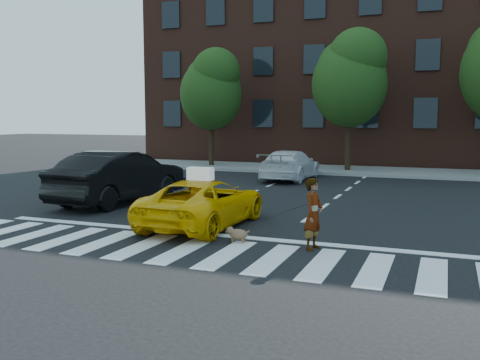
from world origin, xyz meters
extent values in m
plane|color=black|center=(0.00, 0.00, 0.00)|extent=(120.00, 120.00, 0.00)
cube|color=silver|center=(0.00, 0.00, 0.01)|extent=(13.00, 2.40, 0.01)
cube|color=silver|center=(0.00, 1.60, 0.01)|extent=(12.00, 0.30, 0.01)
cube|color=slate|center=(0.00, 17.50, 0.07)|extent=(30.00, 4.00, 0.15)
cube|color=#4D261B|center=(0.00, 25.00, 6.00)|extent=(26.00, 10.00, 12.00)
cylinder|color=black|center=(-7.00, 17.00, 1.62)|extent=(0.28, 0.28, 3.25)
ellipsoid|color=#14330D|center=(-7.00, 17.00, 4.03)|extent=(3.38, 3.38, 3.89)
sphere|color=#14330D|center=(-6.60, 16.80, 5.20)|extent=(2.60, 2.60, 2.60)
sphere|color=#14330D|center=(-7.35, 17.25, 4.88)|extent=(2.34, 2.34, 2.34)
cylinder|color=black|center=(0.50, 17.00, 1.77)|extent=(0.28, 0.28, 3.55)
ellipsoid|color=#14330D|center=(0.50, 17.00, 4.40)|extent=(3.69, 3.69, 4.25)
sphere|color=#14330D|center=(0.90, 16.80, 5.68)|extent=(2.84, 2.84, 2.84)
sphere|color=#14330D|center=(0.15, 17.25, 5.32)|extent=(2.56, 2.56, 2.56)
imported|color=#F2B105|center=(-0.67, 2.50, 0.61)|extent=(2.12, 4.44, 1.22)
imported|color=black|center=(-4.86, 4.93, 0.85)|extent=(2.29, 5.33, 1.71)
imported|color=silver|center=(-1.40, 13.18, 0.66)|extent=(1.92, 4.58, 1.32)
imported|color=#999999|center=(2.55, 1.10, 0.76)|extent=(0.47, 0.62, 1.53)
ellipsoid|color=olive|center=(0.84, 1.10, 0.19)|extent=(0.44, 0.25, 0.24)
sphere|color=olive|center=(0.63, 1.11, 0.25)|extent=(0.19, 0.19, 0.18)
sphere|color=olive|center=(0.56, 1.11, 0.22)|extent=(0.09, 0.09, 0.08)
cylinder|color=olive|center=(1.05, 1.08, 0.25)|extent=(0.13, 0.05, 0.10)
sphere|color=olive|center=(0.64, 1.17, 0.30)|extent=(0.07, 0.07, 0.06)
sphere|color=olive|center=(0.63, 1.05, 0.30)|extent=(0.07, 0.07, 0.06)
cylinder|color=olive|center=(0.71, 1.05, 0.06)|extent=(0.05, 0.05, 0.12)
cylinder|color=olive|center=(0.72, 1.16, 0.06)|extent=(0.05, 0.05, 0.12)
cylinder|color=olive|center=(0.96, 1.04, 0.06)|extent=(0.05, 0.05, 0.12)
cylinder|color=olive|center=(0.97, 1.14, 0.06)|extent=(0.05, 0.05, 0.12)
cube|color=white|center=(-0.67, 2.30, 1.38)|extent=(0.66, 0.29, 0.32)
camera|label=1|loc=(5.15, -9.89, 2.83)|focal=40.00mm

